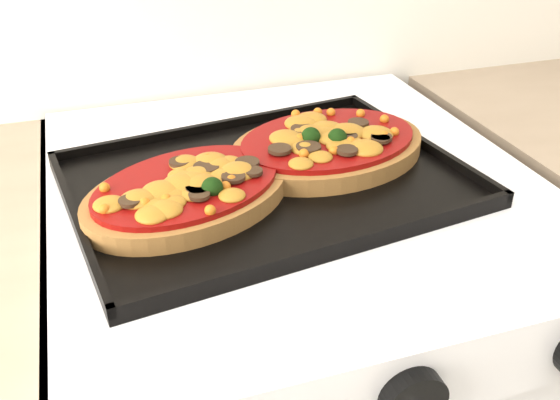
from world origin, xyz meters
name	(u,v)px	position (x,y,z in m)	size (l,w,h in m)	color
control_panel	(403,382)	(-0.03, 1.39, 0.85)	(0.60, 0.02, 0.09)	silver
knob_center	(413,399)	(-0.03, 1.37, 0.85)	(0.06, 0.06, 0.02)	black
baking_tray	(267,178)	(-0.07, 1.67, 0.92)	(0.45, 0.34, 0.02)	black
pizza_left	(188,189)	(-0.17, 1.65, 0.94)	(0.25, 0.17, 0.04)	olive
pizza_right	(328,144)	(0.02, 1.71, 0.94)	(0.26, 0.19, 0.04)	olive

